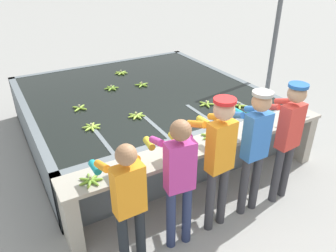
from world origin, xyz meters
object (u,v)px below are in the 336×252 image
Objects in this scene: worker_0 at (128,197)px; banana_bunch_floating_2 at (206,104)px; banana_bunch_floating_1 at (92,127)px; banana_bunch_ledge_1 at (210,136)px; banana_bunch_floating_7 at (111,88)px; banana_bunch_floating_3 at (142,85)px; knife_0 at (296,117)px; banana_bunch_floating_4 at (121,73)px; worker_1 at (178,174)px; knife_1 at (273,126)px; worker_2 at (218,153)px; banana_bunch_ledge_0 at (91,180)px; worker_4 at (287,132)px; worker_3 at (254,142)px; banana_bunch_floating_5 at (239,106)px; banana_bunch_floating_6 at (136,116)px; support_post_right at (275,40)px; banana_bunch_floating_0 at (80,108)px.

worker_0 is 2.60m from banana_bunch_floating_2.
banana_bunch_ledge_1 reaches higher than banana_bunch_floating_1.
banana_bunch_floating_1 is at bearing -122.03° from banana_bunch_floating_7.
knife_0 is at bearing -59.11° from banana_bunch_floating_3.
banana_bunch_floating_2 is 2.25m from banana_bunch_floating_4.
worker_1 is (0.60, 0.01, 0.07)m from worker_0.
knife_1 is at bearing -59.68° from banana_bunch_floating_7.
worker_2 is 0.75m from banana_bunch_ledge_1.
banana_bunch_floating_4 is 0.82× the size of knife_0.
worker_4 is at bearing -11.69° from banana_bunch_ledge_0.
banana_bunch_floating_1 and banana_bunch_floating_2 have the same top height.
banana_bunch_floating_1 reaches higher than knife_0.
worker_4 is at bearing -2.90° from worker_3.
worker_0 is 3.03m from knife_0.
banana_bunch_floating_3 is 2.80m from knife_0.
banana_bunch_floating_4 is at bearing 114.99° from knife_0.
banana_bunch_floating_5 is at bearing -49.22° from banana_bunch_floating_7.
banana_bunch_floating_7 reaches higher than knife_0.
banana_bunch_floating_5 is (1.04, -2.49, 0.00)m from banana_bunch_floating_4.
worker_0 is 1.95m from banana_bunch_floating_6.
banana_bunch_floating_1 is 0.09× the size of support_post_right.
banana_bunch_floating_0 is 2.60m from banana_bunch_floating_5.
banana_bunch_floating_3 is 2.72m from support_post_right.
banana_bunch_floating_3 is at bearing 120.89° from knife_0.
support_post_right is (3.45, 2.07, 0.61)m from worker_1.
worker_3 reaches higher than banana_bunch_ledge_0.
worker_4 is at bearing -76.42° from banana_bunch_floating_3.
banana_bunch_floating_0 is at bearing -143.57° from banana_bunch_floating_7.
banana_bunch_ledge_0 is (-1.77, -2.36, 0.00)m from banana_bunch_floating_3.
banana_bunch_ledge_1 is (1.29, -1.79, 0.00)m from banana_bunch_floating_0.
banana_bunch_floating_5 is at bearing -59.55° from banana_bunch_floating_3.
worker_0 reaches higher than banana_bunch_floating_1.
worker_3 is at bearing -86.60° from banana_bunch_floating_4.
banana_bunch_floating_6 is at bearing 127.85° from worker_4.
banana_bunch_floating_4 is at bearing 84.83° from worker_2.
banana_bunch_floating_2 is (2.09, 1.55, -0.05)m from worker_0.
banana_bunch_ledge_0 is at bearing 148.30° from worker_1.
banana_bunch_floating_2 is 2.15m from support_post_right.
support_post_right is (3.06, -0.93, 0.72)m from banana_bunch_floating_7.
banana_bunch_floating_3 is at bearing -85.08° from banana_bunch_floating_4.
worker_4 is 6.15× the size of banana_bunch_floating_1.
banana_bunch_ledge_0 is at bearing -175.54° from banana_bunch_ledge_1.
worker_4 is at bearing -50.30° from banana_bunch_floating_0.
worker_2 reaches higher than knife_0.
banana_bunch_floating_0 is 1.40m from banana_bunch_floating_3.
banana_bunch_floating_0 is 1.79m from banana_bunch_floating_4.
banana_bunch_floating_4 is (0.33, 3.69, -0.20)m from worker_2.
worker_1 is at bearing -144.82° from banana_bunch_ledge_1.
banana_bunch_floating_1 is 1.27m from banana_bunch_ledge_0.
worker_2 is 1.80m from banana_bunch_floating_2.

